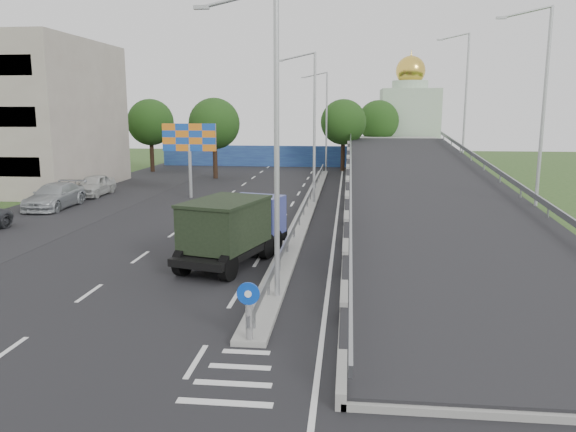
# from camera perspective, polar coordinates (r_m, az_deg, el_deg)

# --- Properties ---
(ground) EXTENTS (160.00, 160.00, 0.00)m
(ground) POSITION_cam_1_polar(r_m,az_deg,el_deg) (14.21, -5.55, -16.53)
(ground) COLOR #2D4C1E
(ground) RESTS_ON ground
(road_surface) EXTENTS (26.00, 90.00, 0.04)m
(road_surface) POSITION_cam_1_polar(r_m,az_deg,el_deg) (33.48, -3.66, -0.46)
(road_surface) COLOR black
(road_surface) RESTS_ON ground
(parking_strip) EXTENTS (8.00, 90.00, 0.05)m
(parking_strip) POSITION_cam_1_polar(r_m,az_deg,el_deg) (37.91, -23.41, -0.01)
(parking_strip) COLOR black
(parking_strip) RESTS_ON ground
(median) EXTENTS (1.00, 44.00, 0.20)m
(median) POSITION_cam_1_polar(r_m,az_deg,el_deg) (37.00, 1.98, 0.80)
(median) COLOR gray
(median) RESTS_ON ground
(overpass_ramp) EXTENTS (10.00, 50.00, 3.50)m
(overpass_ramp) POSITION_cam_1_polar(r_m,az_deg,el_deg) (36.97, 13.68, 3.08)
(overpass_ramp) COLOR gray
(overpass_ramp) RESTS_ON ground
(median_guardrail) EXTENTS (0.09, 44.00, 0.71)m
(median_guardrail) POSITION_cam_1_polar(r_m,az_deg,el_deg) (36.90, 1.98, 1.79)
(median_guardrail) COLOR gray
(median_guardrail) RESTS_ON median
(sign_bollard) EXTENTS (0.64, 0.23, 1.67)m
(sign_bollard) POSITION_cam_1_polar(r_m,az_deg,el_deg) (15.75, -4.00, -9.59)
(sign_bollard) COLOR black
(sign_bollard) RESTS_ON median
(lamp_post_near) EXTENTS (2.74, 0.18, 10.08)m
(lamp_post_near) POSITION_cam_1_polar(r_m,az_deg,el_deg) (18.54, -1.75, 8.61)
(lamp_post_near) COLOR #B2B5B7
(lamp_post_near) RESTS_ON median
(lamp_post_mid) EXTENTS (2.74, 0.18, 10.08)m
(lamp_post_mid) POSITION_cam_1_polar(r_m,az_deg,el_deg) (38.44, 2.42, 9.72)
(lamp_post_mid) COLOR #B2B5B7
(lamp_post_mid) RESTS_ON median
(lamp_post_far) EXTENTS (2.74, 0.18, 10.08)m
(lamp_post_far) POSITION_cam_1_polar(r_m,az_deg,el_deg) (58.41, 3.75, 10.06)
(lamp_post_far) COLOR #B2B5B7
(lamp_post_far) RESTS_ON median
(blue_wall) EXTENTS (30.00, 0.50, 2.40)m
(blue_wall) POSITION_cam_1_polar(r_m,az_deg,el_deg) (64.91, 0.29, 6.08)
(blue_wall) COLOR navy
(blue_wall) RESTS_ON ground
(church) EXTENTS (7.00, 7.00, 13.80)m
(church) POSITION_cam_1_polar(r_m,az_deg,el_deg) (72.73, 12.16, 9.59)
(church) COLOR #B2CCAD
(church) RESTS_ON ground
(billboard) EXTENTS (4.00, 0.24, 5.50)m
(billboard) POSITION_cam_1_polar(r_m,az_deg,el_deg) (42.07, -9.99, 7.45)
(billboard) COLOR #B2B5B7
(billboard) RESTS_ON ground
(tree_left_mid) EXTENTS (4.80, 4.80, 7.60)m
(tree_left_mid) POSITION_cam_1_polar(r_m,az_deg,el_deg) (53.88, -7.50, 9.27)
(tree_left_mid) COLOR black
(tree_left_mid) RESTS_ON ground
(tree_median_far) EXTENTS (4.80, 4.80, 7.60)m
(tree_median_far) POSITION_cam_1_polar(r_m,az_deg,el_deg) (60.37, 5.65, 9.46)
(tree_median_far) COLOR black
(tree_median_far) RESTS_ON ground
(tree_left_far) EXTENTS (4.80, 4.80, 7.60)m
(tree_left_far) POSITION_cam_1_polar(r_m,az_deg,el_deg) (60.97, -13.79, 9.22)
(tree_left_far) COLOR black
(tree_left_far) RESTS_ON ground
(tree_ramp_far) EXTENTS (4.80, 4.80, 7.60)m
(tree_ramp_far) POSITION_cam_1_polar(r_m,az_deg,el_deg) (67.44, 9.16, 9.51)
(tree_ramp_far) COLOR black
(tree_ramp_far) RESTS_ON ground
(dump_truck) EXTENTS (4.03, 6.88, 2.86)m
(dump_truck) POSITION_cam_1_polar(r_m,az_deg,el_deg) (24.10, -5.46, -1.07)
(dump_truck) COLOR black
(dump_truck) RESTS_ON ground
(parked_car_d) EXTENTS (2.42, 5.73, 1.65)m
(parked_car_d) POSITION_cam_1_polar(r_m,az_deg,el_deg) (40.51, -22.62, 1.88)
(parked_car_d) COLOR #A5AAAE
(parked_car_d) RESTS_ON ground
(parked_car_e) EXTENTS (2.02, 4.80, 1.62)m
(parked_car_e) POSITION_cam_1_polar(r_m,az_deg,el_deg) (45.35, -19.10, 2.96)
(parked_car_e) COLOR beige
(parked_car_e) RESTS_ON ground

